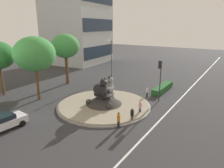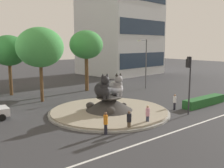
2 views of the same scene
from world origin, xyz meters
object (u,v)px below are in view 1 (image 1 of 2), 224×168
at_px(cat_statue_grey, 108,86).
at_px(pedestrian_white_shirt, 147,92).
at_px(sedan_on_far_lane, 3,122).
at_px(traffic_light_mast, 160,72).
at_px(pedestrian_pink_shirt, 140,107).
at_px(pedestrian_black_shirt, 132,115).
at_px(second_tree_near_tower, 65,46).
at_px(pedestrian_orange_shirt, 119,120).
at_px(broadleaf_tree_behind_island, 35,54).
at_px(streetlight_arm, 111,56).
at_px(cat_statue_black, 101,89).

distance_m(cat_statue_grey, pedestrian_white_shirt, 6.31).
relative_size(pedestrian_white_shirt, sedan_on_far_lane, 0.37).
distance_m(traffic_light_mast, pedestrian_pink_shirt, 6.24).
height_order(pedestrian_white_shirt, pedestrian_black_shirt, pedestrian_white_shirt).
bearing_deg(second_tree_near_tower, pedestrian_pink_shirt, -105.86).
bearing_deg(traffic_light_mast, pedestrian_black_shirt, 92.97).
distance_m(pedestrian_white_shirt, pedestrian_orange_shirt, 10.08).
bearing_deg(broadleaf_tree_behind_island, streetlight_arm, -5.18).
xyz_separation_m(traffic_light_mast, pedestrian_orange_shirt, (-9.53, 0.51, -3.14)).
xyz_separation_m(cat_statue_black, traffic_light_mast, (6.50, -4.95, 1.52)).
bearing_deg(cat_statue_grey, second_tree_near_tower, 169.39).
bearing_deg(traffic_light_mast, streetlight_arm, -26.67).
distance_m(cat_statue_grey, broadleaf_tree_behind_island, 10.57).
bearing_deg(pedestrian_white_shirt, cat_statue_black, 161.66).
bearing_deg(pedestrian_orange_shirt, traffic_light_mast, 24.17).
height_order(second_tree_near_tower, pedestrian_white_shirt, second_tree_near_tower).
height_order(cat_statue_grey, pedestrian_black_shirt, cat_statue_grey).
distance_m(streetlight_arm, pedestrian_white_shirt, 13.26).
height_order(cat_statue_black, streetlight_arm, streetlight_arm).
height_order(traffic_light_mast, broadleaf_tree_behind_island, broadleaf_tree_behind_island).
relative_size(streetlight_arm, pedestrian_pink_shirt, 4.42).
bearing_deg(pedestrian_white_shirt, sedan_on_far_lane, 159.47).
xyz_separation_m(traffic_light_mast, second_tree_near_tower, (-0.64, 16.80, 2.54)).
relative_size(pedestrian_white_shirt, pedestrian_orange_shirt, 0.94).
distance_m(second_tree_near_tower, sedan_on_far_lane, 17.86).
relative_size(pedestrian_pink_shirt, pedestrian_orange_shirt, 0.96).
bearing_deg(pedestrian_black_shirt, cat_statue_black, 158.87).
height_order(pedestrian_black_shirt, sedan_on_far_lane, pedestrian_black_shirt).
height_order(cat_statue_grey, pedestrian_pink_shirt, cat_statue_grey).
xyz_separation_m(second_tree_near_tower, pedestrian_white_shirt, (1.10, -14.94, -5.73)).
xyz_separation_m(pedestrian_pink_shirt, pedestrian_black_shirt, (-2.25, -0.15, -0.05)).
bearing_deg(cat_statue_black, sedan_on_far_lane, -109.54).
relative_size(cat_statue_black, pedestrian_white_shirt, 1.47).
height_order(streetlight_arm, pedestrian_white_shirt, streetlight_arm).
bearing_deg(traffic_light_mast, pedestrian_orange_shirt, 89.93).
bearing_deg(streetlight_arm, traffic_light_mast, 51.59).
relative_size(cat_statue_black, pedestrian_orange_shirt, 1.38).
relative_size(streetlight_arm, pedestrian_white_shirt, 4.54).
xyz_separation_m(traffic_light_mast, broadleaf_tree_behind_island, (-8.67, 14.17, 2.30)).
distance_m(second_tree_near_tower, pedestrian_white_shirt, 16.04).
bearing_deg(pedestrian_black_shirt, pedestrian_pink_shirt, 85.46).
distance_m(cat_statue_grey, pedestrian_orange_shirt, 6.95).
height_order(cat_statue_grey, sedan_on_far_lane, cat_statue_grey).
xyz_separation_m(cat_statue_black, streetlight_arm, (13.76, 7.78, 1.74)).
xyz_separation_m(second_tree_near_tower, streetlight_arm, (7.89, -4.08, -2.31)).
height_order(broadleaf_tree_behind_island, pedestrian_white_shirt, broadleaf_tree_behind_island).
relative_size(broadleaf_tree_behind_island, streetlight_arm, 1.17).
height_order(broadleaf_tree_behind_island, second_tree_near_tower, second_tree_near_tower).
height_order(traffic_light_mast, pedestrian_orange_shirt, traffic_light_mast).
xyz_separation_m(streetlight_arm, pedestrian_white_shirt, (-6.79, -10.86, -3.42)).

